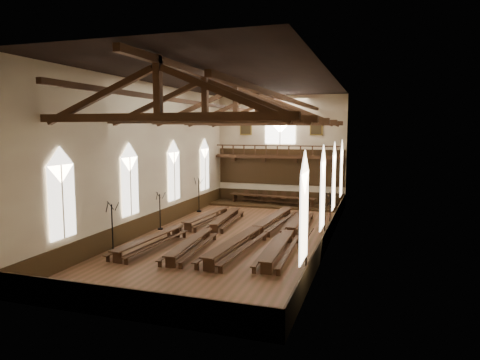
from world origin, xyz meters
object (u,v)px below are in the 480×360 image
(dais, at_px, (272,205))
(high_table, at_px, (272,197))
(candelabrum_right_mid, at_px, (325,226))
(candelabrum_left_far, at_px, (199,201))
(refectory_row_b, at_px, (210,229))
(candelabrum_left_mid, at_px, (160,218))
(candelabrum_right_near, at_px, (306,260))
(refectory_row_c, at_px, (257,229))
(candelabrum_right_far, at_px, (330,216))
(refectory_row_d, at_px, (289,232))
(refectory_row_a, at_px, (182,227))
(candelabrum_left_near, at_px, (113,236))

(dais, distance_m, high_table, 0.73)
(candelabrum_right_mid, bearing_deg, candelabrum_left_far, 153.85)
(refectory_row_b, distance_m, candelabrum_left_far, 8.48)
(candelabrum_left_far, bearing_deg, high_table, 41.34)
(candelabrum_left_mid, relative_size, candelabrum_left_far, 0.91)
(candelabrum_left_mid, xyz_separation_m, candelabrum_right_near, (11.10, -6.07, -0.10))
(refectory_row_c, height_order, candelabrum_right_far, candelabrum_right_far)
(refectory_row_c, relative_size, candelabrum_right_near, 6.42)
(refectory_row_d, xyz_separation_m, candelabrum_left_far, (-9.08, 6.76, 0.36))
(refectory_row_b, distance_m, refectory_row_c, 3.09)
(dais, bearing_deg, refectory_row_d, -71.08)
(candelabrum_left_mid, height_order, candelabrum_right_far, candelabrum_left_mid)
(refectory_row_c, relative_size, candelabrum_left_mid, 5.59)
(refectory_row_a, height_order, dais, refectory_row_a)
(refectory_row_b, bearing_deg, refectory_row_d, 7.93)
(candelabrum_right_near, relative_size, candelabrum_right_far, 0.93)
(candelabrum_left_far, height_order, candelabrum_right_far, candelabrum_left_far)
(dais, bearing_deg, high_table, -90.00)
(refectory_row_a, bearing_deg, candelabrum_left_near, -113.21)
(candelabrum_right_far, bearing_deg, refectory_row_b, -143.75)
(refectory_row_d, height_order, candelabrum_left_near, candelabrum_left_near)
(refectory_row_a, relative_size, candelabrum_left_far, 4.82)
(candelabrum_left_mid, distance_m, candelabrum_right_near, 12.65)
(refectory_row_a, distance_m, candelabrum_left_far, 7.81)
(refectory_row_b, distance_m, candelabrum_right_mid, 7.40)
(refectory_row_b, xyz_separation_m, candelabrum_right_mid, (7.12, 2.02, 0.27))
(refectory_row_c, bearing_deg, dais, 99.05)
(refectory_row_c, bearing_deg, refectory_row_d, 4.95)
(refectory_row_d, distance_m, dais, 11.99)
(refectory_row_a, relative_size, candelabrum_right_mid, 5.57)
(refectory_row_b, xyz_separation_m, candelabrum_left_far, (-3.98, 7.47, 0.39))
(refectory_row_b, height_order, candelabrum_left_mid, candelabrum_left_mid)
(refectory_row_d, height_order, candelabrum_left_far, candelabrum_left_far)
(refectory_row_b, height_order, dais, refectory_row_b)
(candelabrum_left_far, bearing_deg, candelabrum_right_far, -11.49)
(refectory_row_d, relative_size, high_table, 1.75)
(candelabrum_left_mid, distance_m, candelabrum_left_far, 6.75)
(high_table, distance_m, candelabrum_right_near, 18.36)
(candelabrum_left_near, bearing_deg, candelabrum_right_near, -2.55)
(candelabrum_left_far, bearing_deg, candelabrum_right_mid, -26.15)
(dais, xyz_separation_m, candelabrum_right_near, (5.91, -17.39, 0.60))
(refectory_row_d, relative_size, candelabrum_left_far, 4.87)
(refectory_row_a, distance_m, candelabrum_right_near, 10.48)
(refectory_row_b, xyz_separation_m, candelabrum_left_near, (-3.98, -4.85, 0.38))
(dais, bearing_deg, refectory_row_a, -104.53)
(candelabrum_right_mid, bearing_deg, high_table, 120.52)
(refectory_row_b, bearing_deg, refectory_row_c, 9.91)
(high_table, bearing_deg, candelabrum_right_far, -49.13)
(dais, distance_m, candelabrum_left_far, 6.96)
(refectory_row_b, height_order, candelabrum_right_mid, candelabrum_right_mid)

